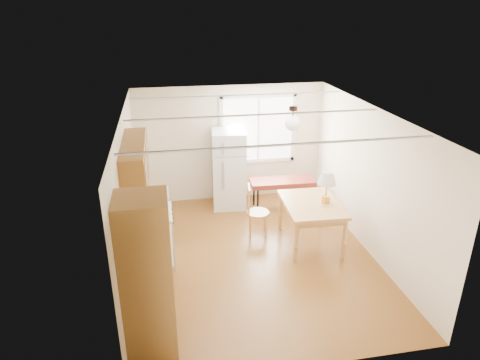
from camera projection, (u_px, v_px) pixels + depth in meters
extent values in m
cube|color=#5A3312|center=(254.00, 256.00, 7.38)|extent=(4.60, 5.60, 0.12)
cube|color=white|center=(256.00, 114.00, 6.43)|extent=(4.60, 5.60, 0.12)
cube|color=beige|center=(230.00, 144.00, 9.18)|extent=(4.60, 0.10, 2.50)
cube|color=beige|center=(305.00, 281.00, 4.63)|extent=(4.60, 0.10, 2.50)
cube|color=beige|center=(128.00, 199.00, 6.57)|extent=(0.10, 5.60, 2.50)
cube|color=beige|center=(370.00, 181.00, 7.24)|extent=(0.10, 5.60, 2.50)
cube|color=brown|center=(147.00, 278.00, 5.02)|extent=(0.60, 0.60, 2.10)
cube|color=brown|center=(152.00, 274.00, 6.16)|extent=(0.60, 1.10, 0.86)
cube|color=tan|center=(150.00, 247.00, 5.99)|extent=(0.62, 1.14, 0.04)
cube|color=silver|center=(154.00, 236.00, 7.11)|extent=(0.65, 0.76, 0.90)
cube|color=brown|center=(153.00, 217.00, 7.80)|extent=(0.60, 0.60, 0.86)
cube|color=brown|center=(135.00, 165.00, 6.23)|extent=(0.33, 1.60, 0.70)
cube|color=white|center=(258.00, 129.00, 9.15)|extent=(1.50, 0.02, 1.35)
cylinder|color=black|center=(293.00, 109.00, 6.92)|extent=(0.14, 0.14, 0.06)
cylinder|color=black|center=(293.00, 115.00, 6.96)|extent=(0.03, 0.03, 0.16)
sphere|color=white|center=(292.00, 123.00, 7.01)|extent=(0.26, 0.26, 0.26)
cube|color=silver|center=(229.00, 169.00, 8.93)|extent=(0.75, 0.75, 1.66)
cube|color=gray|center=(232.00, 157.00, 8.47)|extent=(0.68, 0.02, 0.02)
cube|color=gray|center=(223.00, 168.00, 8.52)|extent=(0.03, 0.03, 0.99)
cube|color=maroon|center=(282.00, 182.00, 8.95)|extent=(1.37, 0.56, 0.10)
cylinder|color=black|center=(258.00, 202.00, 8.80)|extent=(0.04, 0.04, 0.52)
cylinder|color=black|center=(310.00, 197.00, 8.99)|extent=(0.04, 0.04, 0.52)
cylinder|color=black|center=(254.00, 194.00, 9.15)|extent=(0.04, 0.04, 0.52)
cylinder|color=black|center=(305.00, 190.00, 9.34)|extent=(0.04, 0.04, 0.52)
cube|color=#B58045|center=(312.00, 204.00, 7.50)|extent=(1.02, 1.32, 0.06)
cube|color=#B58045|center=(311.00, 209.00, 7.53)|extent=(0.91, 1.22, 0.10)
cylinder|color=#B58045|center=(296.00, 243.00, 7.07)|extent=(0.07, 0.07, 0.74)
cylinder|color=#B58045|center=(344.00, 239.00, 7.18)|extent=(0.07, 0.07, 0.74)
cylinder|color=#B58045|center=(280.00, 212.00, 8.12)|extent=(0.07, 0.07, 0.74)
cylinder|color=#B58045|center=(322.00, 209.00, 8.23)|extent=(0.07, 0.07, 0.74)
cylinder|color=#B58045|center=(258.00, 213.00, 7.94)|extent=(0.42, 0.42, 0.05)
cylinder|color=#B58045|center=(251.00, 227.00, 7.89)|extent=(0.04, 0.04, 0.43)
cylinder|color=#B58045|center=(266.00, 227.00, 7.90)|extent=(0.04, 0.04, 0.43)
cylinder|color=#B58045|center=(250.00, 220.00, 8.15)|extent=(0.04, 0.04, 0.43)
cylinder|color=#B58045|center=(265.00, 220.00, 8.16)|extent=(0.04, 0.04, 0.43)
cylinder|color=#BB8E3C|center=(326.00, 199.00, 7.48)|extent=(0.15, 0.15, 0.13)
cylinder|color=#BB8E3C|center=(326.00, 190.00, 7.41)|extent=(0.03, 0.03, 0.22)
cone|color=silver|center=(327.00, 178.00, 7.33)|extent=(0.33, 0.33, 0.22)
cube|color=black|center=(147.00, 250.00, 5.81)|extent=(0.20, 0.23, 0.08)
cube|color=black|center=(146.00, 242.00, 5.66)|extent=(0.18, 0.08, 0.27)
cylinder|color=black|center=(147.00, 242.00, 5.81)|extent=(0.14, 0.14, 0.12)
cylinder|color=red|center=(147.00, 235.00, 6.10)|extent=(0.11, 0.11, 0.15)
sphere|color=red|center=(147.00, 229.00, 6.06)|extent=(0.05, 0.05, 0.05)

